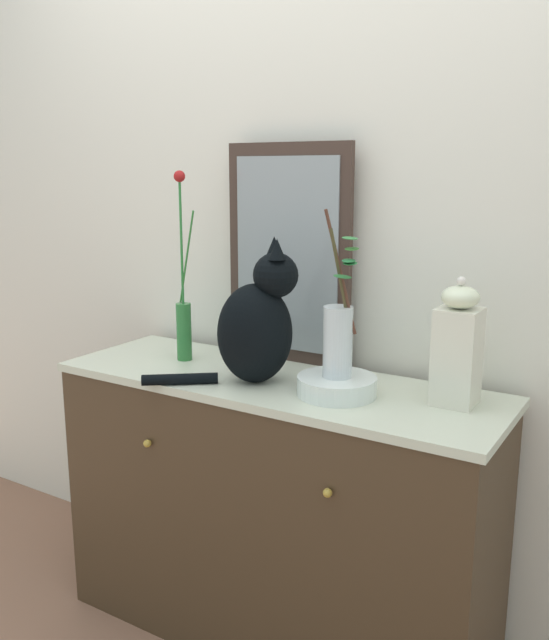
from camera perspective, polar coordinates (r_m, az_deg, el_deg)
The scene contains 9 objects.
ground_plane at distance 2.42m, azimuth 0.00°, elevation -24.63°, with size 6.00×6.00×0.00m, color #8A604A.
wall_back at distance 2.20m, azimuth 4.17°, elevation 8.25°, with size 4.40×0.08×2.60m, color silver.
sideboard at distance 2.19m, azimuth -0.00°, elevation -15.68°, with size 1.37×0.47×0.85m.
mirror_leaning at distance 2.16m, azimuth 1.15°, elevation 5.51°, with size 0.43×0.03×0.69m.
cat_sitting at distance 1.95m, azimuth -1.44°, elevation -0.25°, with size 0.41×0.35×0.42m.
vase_slim_green at distance 2.21m, azimuth -7.64°, elevation 0.58°, with size 0.08×0.05×0.61m.
bowl_porcelain at distance 1.88m, azimuth 5.25°, elevation -5.52°, with size 0.22×0.22×0.05m, color white.
vase_glass_clear at distance 1.84m, azimuth 5.38°, elevation -1.29°, with size 0.13×0.13×0.46m.
jar_lidded_porcelain at distance 1.84m, azimuth 15.10°, elevation -2.23°, with size 0.11×0.11×0.34m.
Camera 1 is at (1.02, -1.64, 1.46)m, focal length 38.16 mm.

